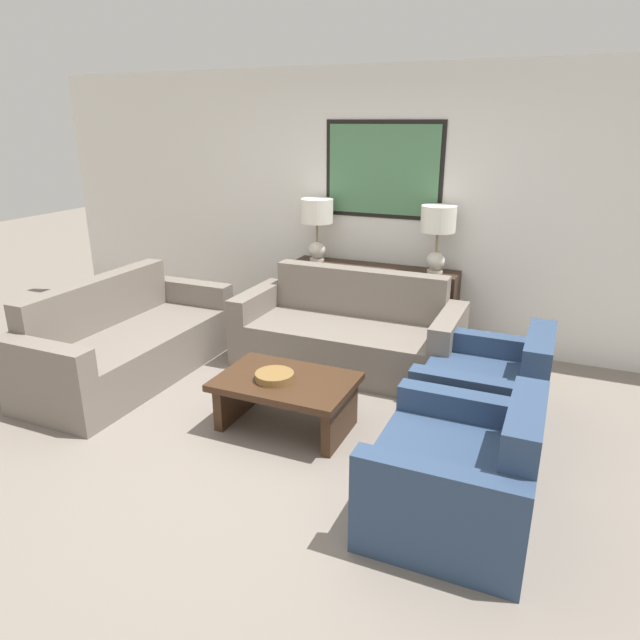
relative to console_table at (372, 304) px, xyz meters
The scene contains 11 objects.
ground_plane 2.21m from the console_table, 90.00° to the right, with size 20.00×20.00×0.00m, color slate.
back_wall 0.97m from the console_table, 90.00° to the left, with size 7.79×0.12×2.65m.
console_table is the anchor object (origin of this frame).
table_lamp_left 1.03m from the console_table, behind, with size 0.32×0.32×0.63m.
table_lamp_right 1.03m from the console_table, ahead, with size 0.32×0.32×0.63m.
couch_by_back_wall 0.68m from the console_table, 90.00° to the right, with size 2.00×0.86×0.85m.
couch_by_side 2.37m from the console_table, 136.15° to the right, with size 0.86×2.00×0.85m.
coffee_table 1.91m from the console_table, 90.45° to the right, with size 0.98×0.67×0.39m.
decorative_bowl 1.96m from the console_table, 92.30° to the right, with size 0.28×0.28×0.05m.
armchair_near_back_wall 1.91m from the console_table, 45.62° to the right, with size 0.87×0.98×0.79m.
armchair_near_camera 2.80m from the console_table, 61.53° to the right, with size 0.87×0.98×0.79m.
Camera 1 is at (1.70, -3.06, 2.15)m, focal length 32.00 mm.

